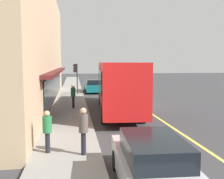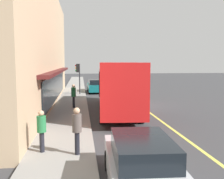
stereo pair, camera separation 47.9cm
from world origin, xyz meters
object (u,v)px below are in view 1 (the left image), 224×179
(bus, at_px, (118,84))
(traffic_light, at_px, (76,72))
(car_teal, at_px, (93,86))
(car_silver, at_px, (152,164))
(pedestrian_at_corner, at_px, (47,128))
(pedestrian_waiting, at_px, (73,94))
(pedestrian_by_curb, at_px, (83,127))

(bus, relative_size, traffic_light, 3.53)
(car_teal, bearing_deg, car_silver, 179.75)
(traffic_light, bearing_deg, bus, -163.17)
(traffic_light, distance_m, pedestrian_at_corner, 17.96)
(traffic_light, distance_m, pedestrian_waiting, 8.51)
(car_silver, xyz_separation_m, car_teal, (23.46, -0.10, 0.00))
(car_silver, xyz_separation_m, pedestrian_by_curb, (2.65, 1.77, 0.46))
(car_teal, xyz_separation_m, pedestrian_waiting, (-10.92, 2.25, 0.46))
(traffic_light, height_order, car_silver, traffic_light)
(pedestrian_waiting, height_order, pedestrian_at_corner, pedestrian_waiting)
(pedestrian_waiting, bearing_deg, pedestrian_at_corner, 174.34)
(car_teal, distance_m, pedestrian_waiting, 11.16)
(bus, relative_size, pedestrian_waiting, 6.48)
(car_silver, bearing_deg, traffic_light, 5.14)
(bus, height_order, traffic_light, bus)
(traffic_light, relative_size, pedestrian_at_corner, 2.01)
(bus, height_order, car_teal, bus)
(pedestrian_waiting, bearing_deg, car_silver, -170.28)
(bus, xyz_separation_m, car_silver, (-11.43, 0.99, -1.24))
(traffic_light, relative_size, car_silver, 0.73)
(pedestrian_waiting, bearing_deg, bus, -109.50)
(car_teal, xyz_separation_m, pedestrian_at_corner, (-20.38, 3.19, 0.36))
(car_silver, bearing_deg, car_teal, -0.25)
(traffic_light, height_order, pedestrian_waiting, traffic_light)
(bus, bearing_deg, traffic_light, 16.83)
(pedestrian_at_corner, bearing_deg, bus, -26.03)
(traffic_light, relative_size, car_teal, 0.74)
(pedestrian_by_curb, distance_m, pedestrian_at_corner, 1.39)
(bus, height_order, pedestrian_by_curb, bus)
(bus, relative_size, car_silver, 2.58)
(bus, distance_m, pedestrian_by_curb, 9.23)
(pedestrian_waiting, xyz_separation_m, pedestrian_by_curb, (-9.89, -0.38, 0.00))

